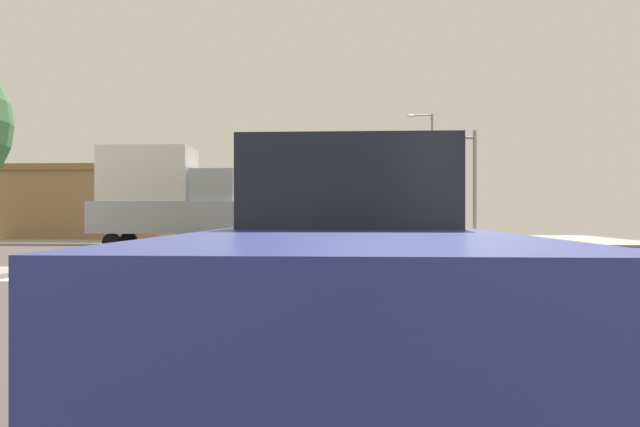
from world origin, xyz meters
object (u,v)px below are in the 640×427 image
sedan_nearside_1 (252,222)px  suv_queued_2 (280,216)px  pickup_middle_1 (348,267)px  street_lamp (429,164)px  sedan_crossing_2 (301,220)px  suv_farside_1 (265,217)px  box_truck_outer_1 (166,196)px  bank_building (89,204)px  traffic_signal_mast (420,160)px

sedan_nearside_1 → suv_queued_2: bearing=-90.0°
suv_queued_2 → pickup_middle_1: size_ratio=0.90×
street_lamp → sedan_crossing_2: (-9.53, 9.06, -3.93)m
suv_queued_2 → suv_farside_1: bearing=90.0°
sedan_crossing_2 → pickup_middle_1: (4.00, -41.41, 0.17)m
suv_farside_1 → suv_queued_2: 10.41m
suv_farside_1 → pickup_middle_1: size_ratio=0.90×
sedan_nearside_1 → box_truck_outer_1: size_ratio=0.60×
sedan_crossing_2 → bank_building: bearing=33.4°
bank_building → sedan_crossing_2: size_ratio=3.56×
street_lamp → suv_farside_1: size_ratio=1.85×
pickup_middle_1 → box_truck_outer_1: (-8.56, 20.62, 1.27)m
traffic_signal_mast → sedan_crossing_2: bearing=114.6°
street_lamp → sedan_nearside_1: street_lamp is taller
bank_building → sedan_crossing_2: bearing=33.4°
suv_queued_2 → bank_building: bearing=60.2°
sedan_crossing_2 → suv_queued_2: size_ratio=0.93×
street_lamp → box_truck_outer_1: size_ratio=1.18×
sedan_crossing_2 → box_truck_outer_1: (-4.56, -20.79, 1.45)m
suv_queued_2 → pickup_middle_1: 51.94m
pickup_middle_1 → box_truck_outer_1: bearing=112.5°
traffic_signal_mast → bank_building: 23.37m
traffic_signal_mast → suv_queued_2: 29.45m
street_lamp → sedan_nearside_1: (-12.53, 2.32, -3.93)m
sedan_nearside_1 → suv_farside_1: size_ratio=0.93×
suv_queued_2 → pickup_middle_1: pickup_middle_1 is taller
sedan_nearside_1 → suv_queued_2: (-0.00, 16.80, 0.28)m
sedan_crossing_2 → suv_queued_2: (-3.00, 10.06, 0.28)m
box_truck_outer_1 → pickup_middle_1: bearing=22.5°
traffic_signal_mast → sedan_nearside_1: 15.42m
sedan_nearside_1 → pickup_middle_1: 35.37m
suv_queued_2 → pickup_middle_1: (7.00, -51.47, -0.10)m
street_lamp → suv_farside_1: 15.69m
bank_building → suv_queued_2: bearing=60.2°
traffic_signal_mast → pickup_middle_1: traffic_signal_mast is taller
traffic_signal_mast → suv_farside_1: traffic_signal_mast is taller
suv_queued_2 → box_truck_outer_1: box_truck_outer_1 is taller
pickup_middle_1 → box_truck_outer_1: 22.37m
sedan_nearside_1 → sedan_crossing_2: same height
sedan_nearside_1 → bank_building: bearing=12.9°
bank_building → suv_farside_1: bank_building is taller
bank_building → suv_queued_2: 22.28m
traffic_signal_mast → sedan_crossing_2: traffic_signal_mast is taller
traffic_signal_mast → bank_building: (-21.90, 7.87, -2.14)m
traffic_signal_mast → box_truck_outer_1: bearing=-163.6°
suv_farside_1 → box_truck_outer_1: 20.52m
traffic_signal_mast → sedan_crossing_2: size_ratio=1.69×
suv_queued_2 → box_truck_outer_1: bearing=87.1°
suv_farside_1 → suv_queued_2: same height
bank_building → sedan_crossing_2: (14.05, 9.26, -1.28)m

